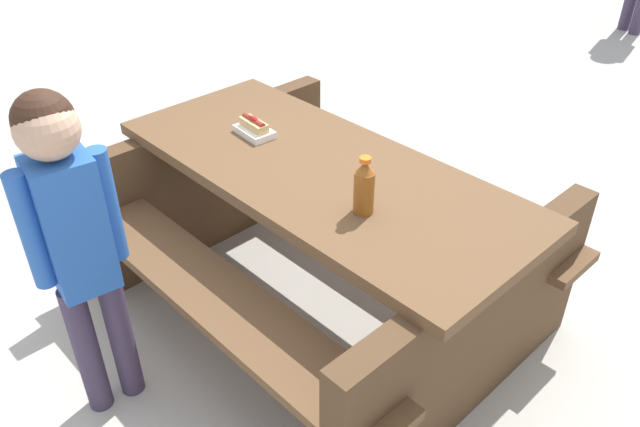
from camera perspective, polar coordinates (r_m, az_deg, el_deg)
The scene contains 5 objects.
ground_plane at distance 2.95m, azimuth 0.00°, elevation -8.48°, with size 30.00×30.00×0.00m, color #B7B2A8.
picnic_table at distance 2.67m, azimuth 0.00°, elevation -1.43°, with size 2.05×1.74×0.75m.
soda_bottle at distance 2.18m, azimuth 4.01°, elevation 2.36°, with size 0.07×0.07×0.22m.
hotdog_tray at distance 2.75m, azimuth -5.97°, elevation 7.68°, with size 0.19×0.13×0.08m.
child_in_coat at distance 2.19m, azimuth -21.48°, elevation -1.01°, with size 0.20×0.32×1.28m.
Camera 1 is at (-1.85, 1.14, 1.99)m, focal length 35.38 mm.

